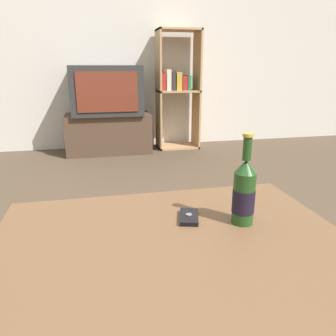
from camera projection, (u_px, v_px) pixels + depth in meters
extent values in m
cube|color=beige|center=(109.00, 26.00, 3.47)|extent=(8.00, 0.05, 2.60)
cube|color=brown|center=(175.00, 250.00, 0.91)|extent=(1.02, 0.79, 0.04)
cylinder|color=brown|center=(35.00, 268.00, 1.20)|extent=(0.07, 0.07, 0.39)
cylinder|color=brown|center=(259.00, 241.00, 1.38)|extent=(0.07, 0.07, 0.39)
cube|color=#4C3828|center=(109.00, 133.00, 3.52)|extent=(0.88, 0.41, 0.41)
cube|color=#2D2D2D|center=(106.00, 90.00, 3.38)|extent=(0.72, 0.48, 0.49)
cube|color=maroon|center=(107.00, 92.00, 3.15)|extent=(0.59, 0.01, 0.38)
cube|color=tan|center=(159.00, 91.00, 3.57)|extent=(0.02, 0.30, 1.27)
cube|color=tan|center=(197.00, 91.00, 3.65)|extent=(0.02, 0.30, 1.27)
cube|color=tan|center=(177.00, 146.00, 3.80)|extent=(0.45, 0.30, 0.02)
cube|color=tan|center=(178.00, 91.00, 3.61)|extent=(0.45, 0.30, 0.02)
cube|color=tan|center=(178.00, 30.00, 3.42)|extent=(0.45, 0.30, 0.02)
cube|color=maroon|center=(162.00, 82.00, 3.54)|extent=(0.04, 0.21, 0.18)
cube|color=beige|center=(167.00, 80.00, 3.55)|extent=(0.05, 0.21, 0.22)
cube|color=#2D2828|center=(172.00, 81.00, 3.56)|extent=(0.04, 0.21, 0.20)
cube|color=#B7932D|center=(177.00, 81.00, 3.58)|extent=(0.06, 0.21, 0.19)
cube|color=maroon|center=(183.00, 83.00, 3.59)|extent=(0.06, 0.21, 0.15)
cube|color=#236B38|center=(187.00, 83.00, 3.60)|extent=(0.03, 0.21, 0.15)
cylinder|color=#1E4219|center=(244.00, 198.00, 1.01)|extent=(0.07, 0.07, 0.16)
cylinder|color=black|center=(243.00, 201.00, 1.01)|extent=(0.07, 0.07, 0.07)
cone|color=#1E4219|center=(246.00, 167.00, 0.98)|extent=(0.07, 0.07, 0.04)
cylinder|color=#1E4219|center=(247.00, 148.00, 0.96)|extent=(0.03, 0.03, 0.07)
cylinder|color=#B79333|center=(248.00, 135.00, 0.95)|extent=(0.03, 0.03, 0.01)
cube|color=black|center=(189.00, 217.00, 1.05)|extent=(0.08, 0.12, 0.01)
cylinder|color=slate|center=(189.00, 215.00, 1.05)|extent=(0.02, 0.02, 0.00)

